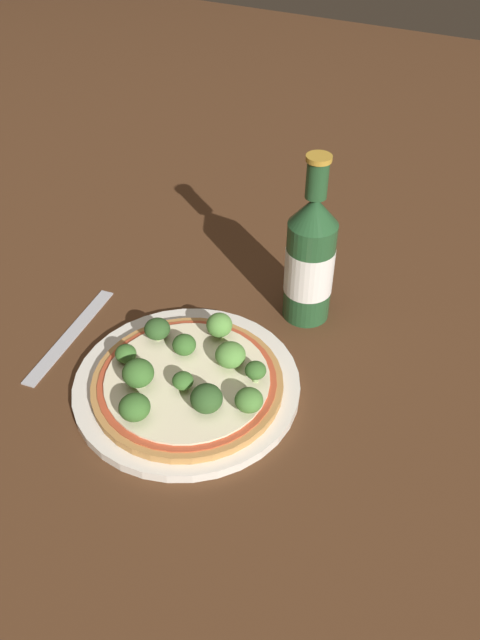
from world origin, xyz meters
TOP-DOWN VIEW (x-y plane):
  - ground_plane at (0.00, 0.00)m, footprint 3.00×3.00m
  - plate at (0.02, 0.01)m, footprint 0.26×0.26m
  - pizza at (0.02, 0.00)m, footprint 0.22×0.22m
  - broccoli_floret_0 at (0.09, 0.03)m, footprint 0.02×0.02m
  - broccoli_floret_1 at (-0.02, -0.03)m, footprint 0.04×0.04m
  - broccoli_floret_2 at (0.06, 0.04)m, footprint 0.04×0.04m
  - broccoli_floret_3 at (-0.00, 0.03)m, footprint 0.03×0.03m
  - broccoli_floret_4 at (-0.04, 0.04)m, footprint 0.03×0.03m
  - broccoli_floret_5 at (0.01, -0.08)m, footprint 0.03×0.03m
  - broccoli_floret_6 at (0.07, -0.03)m, footprint 0.04×0.04m
  - broccoli_floret_7 at (0.11, -0.01)m, footprint 0.03×0.03m
  - broccoli_floret_8 at (0.03, -0.02)m, footprint 0.02×0.02m
  - broccoli_floret_9 at (0.02, 0.08)m, footprint 0.03×0.03m
  - broccoli_floret_10 at (-0.05, -0.01)m, footprint 0.02×0.02m
  - beer_bottle at (0.09, 0.20)m, footprint 0.06×0.06m
  - fork at (-0.16, 0.01)m, footprint 0.04×0.19m

SIDE VIEW (x-z plane):
  - ground_plane at x=0.00m, z-range 0.00..0.00m
  - fork at x=-0.16m, z-range 0.00..0.00m
  - plate at x=0.02m, z-range 0.00..0.01m
  - pizza at x=0.02m, z-range 0.01..0.03m
  - broccoli_floret_10 at x=-0.05m, z-range 0.03..0.05m
  - broccoli_floret_3 at x=0.00m, z-range 0.03..0.05m
  - broccoli_floret_8 at x=0.03m, z-range 0.03..0.05m
  - broccoli_floret_6 at x=0.07m, z-range 0.03..0.06m
  - broccoli_floret_2 at x=0.06m, z-range 0.03..0.06m
  - broccoli_floret_7 at x=0.11m, z-range 0.03..0.06m
  - broccoli_floret_4 at x=-0.04m, z-range 0.03..0.06m
  - broccoli_floret_0 at x=0.09m, z-range 0.03..0.05m
  - broccoli_floret_5 at x=0.01m, z-range 0.03..0.06m
  - broccoli_floret_9 at x=0.02m, z-range 0.03..0.06m
  - broccoli_floret_1 at x=-0.02m, z-range 0.03..0.06m
  - beer_bottle at x=0.09m, z-range -0.03..0.20m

